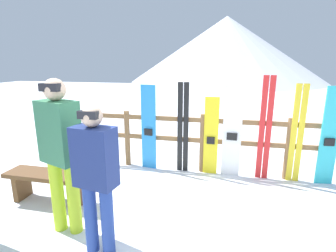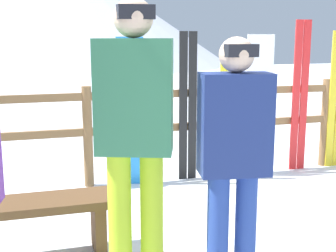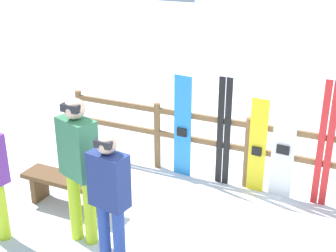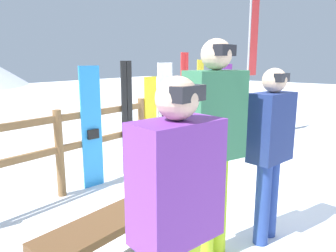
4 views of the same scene
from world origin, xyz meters
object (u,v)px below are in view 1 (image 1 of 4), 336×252
at_px(snowboard_white, 232,132).
at_px(ski_pair_yellow, 297,134).
at_px(person_plaid_green, 60,147).
at_px(snowboard_yellow, 211,137).
at_px(snowboard_blue, 149,128).
at_px(ski_pair_black, 183,128).
at_px(bench, 49,181).
at_px(person_navy, 96,172).
at_px(snowboard_cyan, 330,137).
at_px(ski_pair_red, 265,129).

distance_m(snowboard_white, ski_pair_yellow, 1.02).
distance_m(person_plaid_green, snowboard_yellow, 2.54).
height_order(snowboard_blue, ski_pair_yellow, ski_pair_yellow).
height_order(ski_pair_black, ski_pair_yellow, ski_pair_yellow).
bearing_deg(person_plaid_green, bench, 140.12).
height_order(person_navy, snowboard_cyan, snowboard_cyan).
height_order(person_navy, snowboard_blue, person_navy).
xyz_separation_m(bench, ski_pair_yellow, (3.51, 1.49, 0.49)).
xyz_separation_m(ski_pair_red, ski_pair_yellow, (0.49, 0.00, -0.06)).
xyz_separation_m(snowboard_yellow, ski_pair_yellow, (1.37, 0.00, 0.13)).
height_order(ski_pair_black, snowboard_white, ski_pair_black).
bearing_deg(snowboard_blue, person_plaid_green, -101.06).
xyz_separation_m(person_plaid_green, person_navy, (0.54, -0.25, -0.13)).
distance_m(snowboard_blue, ski_pair_red, 2.00).
height_order(person_plaid_green, snowboard_blue, person_plaid_green).
bearing_deg(ski_pair_black, person_plaid_green, -116.95).
distance_m(snowboard_yellow, snowboard_white, 0.37).
bearing_deg(snowboard_white, snowboard_blue, -180.00).
relative_size(snowboard_blue, snowboard_yellow, 1.13).
xyz_separation_m(bench, ski_pair_red, (3.02, 1.49, 0.55)).
relative_size(person_plaid_green, person_navy, 1.14).
bearing_deg(person_navy, ski_pair_black, 78.01).
height_order(ski_pair_black, snowboard_cyan, ski_pair_black).
distance_m(ski_pair_red, ski_pair_yellow, 0.49).
distance_m(person_plaid_green, ski_pair_yellow, 3.52).
bearing_deg(ski_pair_red, ski_pair_yellow, 0.00).
distance_m(snowboard_blue, ski_pair_yellow, 2.49).
xyz_separation_m(bench, ski_pair_black, (1.65, 1.49, 0.48)).
bearing_deg(ski_pair_red, bench, -153.74).
xyz_separation_m(snowboard_blue, ski_pair_red, (2.00, 0.00, 0.10)).
xyz_separation_m(bench, snowboard_blue, (1.02, 1.49, 0.45)).
bearing_deg(snowboard_cyan, person_plaid_green, -149.10).
distance_m(ski_pair_black, snowboard_cyan, 2.33).
distance_m(person_navy, ski_pair_red, 2.92).
distance_m(bench, ski_pair_black, 2.27).
height_order(snowboard_yellow, snowboard_white, snowboard_white).
bearing_deg(snowboard_white, ski_pair_yellow, 0.19).
bearing_deg(person_navy, person_plaid_green, 155.59).
relative_size(ski_pair_black, snowboard_white, 1.02).
relative_size(person_plaid_green, ski_pair_yellow, 1.10).
bearing_deg(ski_pair_black, bench, -137.92).
bearing_deg(snowboard_yellow, person_navy, -113.36).
xyz_separation_m(person_navy, snowboard_blue, (-0.15, 2.26, -0.13)).
relative_size(snowboard_yellow, ski_pair_red, 0.79).
bearing_deg(person_navy, ski_pair_yellow, 43.98).
height_order(person_plaid_green, snowboard_cyan, person_plaid_green).
distance_m(snowboard_blue, ski_pair_black, 0.63).
xyz_separation_m(person_plaid_green, snowboard_blue, (0.39, 2.01, -0.26)).
relative_size(person_plaid_green, snowboard_white, 1.13).
bearing_deg(snowboard_cyan, ski_pair_red, 179.80).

